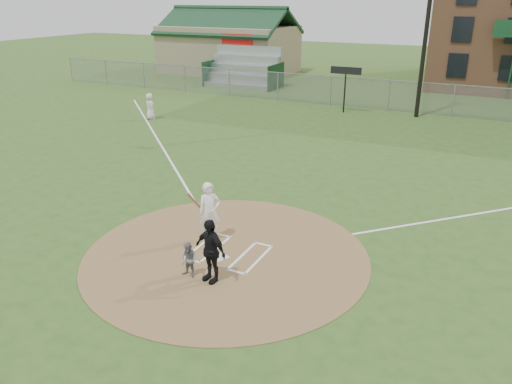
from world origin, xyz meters
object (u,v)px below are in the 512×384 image
at_px(catcher, 189,260).
at_px(ondeck_player, 150,106).
at_px(home_plate, 220,257).
at_px(batter_at_plate, 210,212).
at_px(umpire, 210,250).

bearing_deg(catcher, ondeck_player, 134.34).
xyz_separation_m(home_plate, batter_at_plate, (-0.85, 0.87, 0.93)).
height_order(home_plate, catcher, catcher).
relative_size(umpire, ondeck_player, 1.12).
bearing_deg(batter_at_plate, umpire, -58.69).
bearing_deg(catcher, batter_at_plate, 110.25).
xyz_separation_m(home_plate, ondeck_player, (-12.60, 13.37, 0.76)).
xyz_separation_m(catcher, umpire, (0.62, 0.10, 0.39)).
distance_m(home_plate, batter_at_plate, 1.53).
bearing_deg(ondeck_player, home_plate, 169.10).
bearing_deg(batter_at_plate, catcher, -73.88).
xyz_separation_m(home_plate, umpire, (0.40, -1.17, 0.88)).
height_order(catcher, batter_at_plate, batter_at_plate).
relative_size(home_plate, batter_at_plate, 0.22).
bearing_deg(umpire, catcher, -155.40).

